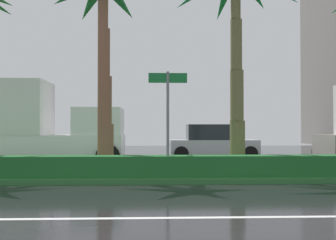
% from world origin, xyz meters
% --- Properties ---
extents(ground_plane, '(90.00, 42.00, 0.10)m').
position_xyz_m(ground_plane, '(0.00, 9.00, -0.05)').
color(ground_plane, black).
extents(near_lane_divider_stripe, '(81.00, 0.14, 0.01)m').
position_xyz_m(near_lane_divider_stripe, '(0.00, 2.00, 0.00)').
color(near_lane_divider_stripe, white).
rests_on(near_lane_divider_stripe, ground_plane).
extents(median_strip, '(85.50, 4.00, 0.15)m').
position_xyz_m(median_strip, '(0.00, 8.00, 0.07)').
color(median_strip, '#2D6B33').
rests_on(median_strip, ground_plane).
extents(median_hedge, '(76.50, 0.70, 0.60)m').
position_xyz_m(median_hedge, '(0.00, 6.60, 0.45)').
color(median_hedge, '#1E6028').
rests_on(median_hedge, median_strip).
extents(palm_tree_centre_left, '(3.57, 3.31, 6.63)m').
position_xyz_m(palm_tree_centre_left, '(-2.00, 7.86, 5.29)').
color(palm_tree_centre_left, brown).
rests_on(palm_tree_centre_left, median_strip).
extents(street_name_sign, '(1.10, 0.08, 3.00)m').
position_xyz_m(street_name_sign, '(-0.02, 6.47, 2.08)').
color(street_name_sign, slate).
rests_on(street_name_sign, median_strip).
extents(box_truck_lead, '(6.40, 2.64, 3.46)m').
position_xyz_m(box_truck_lead, '(-4.94, 11.75, 1.55)').
color(box_truck_lead, white).
rests_on(box_truck_lead, ground_plane).
extents(car_in_traffic_leading, '(4.30, 2.02, 1.72)m').
position_xyz_m(car_in_traffic_leading, '(2.51, 14.91, 0.83)').
color(car_in_traffic_leading, silver).
rests_on(car_in_traffic_leading, ground_plane).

